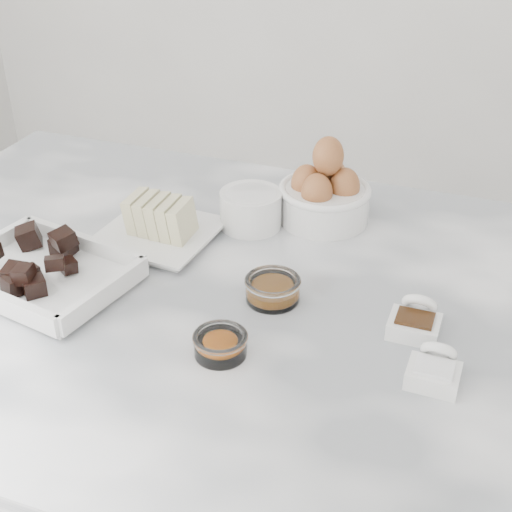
{
  "coord_description": "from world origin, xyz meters",
  "views": [
    {
      "loc": [
        0.31,
        -0.74,
        1.48
      ],
      "look_at": [
        0.02,
        0.03,
        0.98
      ],
      "focal_mm": 50.0,
      "sensor_mm": 36.0,
      "label": 1
    }
  ],
  "objects": [
    {
      "name": "salt_spoon",
      "position": [
        0.28,
        -0.09,
        0.95
      ],
      "size": [
        0.06,
        0.07,
        0.04
      ],
      "color": "white",
      "rests_on": "marble_slab"
    },
    {
      "name": "honey_bowl",
      "position": [
        0.06,
        -0.0,
        0.96
      ],
      "size": [
        0.08,
        0.08,
        0.03
      ],
      "color": "white",
      "rests_on": "marble_slab"
    },
    {
      "name": "marble_slab",
      "position": [
        0.0,
        0.0,
        0.92
      ],
      "size": [
        1.2,
        0.8,
        0.04
      ],
      "primitive_type": "cube",
      "color": "white",
      "rests_on": "cabinet"
    },
    {
      "name": "egg_bowl",
      "position": [
        0.06,
        0.23,
        0.99
      ],
      "size": [
        0.15,
        0.15,
        0.14
      ],
      "color": "white",
      "rests_on": "marble_slab"
    },
    {
      "name": "butter_plate",
      "position": [
        -0.16,
        0.09,
        0.96
      ],
      "size": [
        0.17,
        0.17,
        0.07
      ],
      "color": "white",
      "rests_on": "marble_slab"
    },
    {
      "name": "chocolate_dish",
      "position": [
        -0.25,
        -0.08,
        0.96
      ],
      "size": [
        0.26,
        0.22,
        0.06
      ],
      "color": "white",
      "rests_on": "marble_slab"
    },
    {
      "name": "vanilla_spoon",
      "position": [
        0.24,
        -0.01,
        0.96
      ],
      "size": [
        0.06,
        0.07,
        0.05
      ],
      "color": "white",
      "rests_on": "marble_slab"
    },
    {
      "name": "sugar_ramekin",
      "position": [
        -0.04,
        0.18,
        0.97
      ],
      "size": [
        0.1,
        0.1,
        0.06
      ],
      "color": "white",
      "rests_on": "marble_slab"
    },
    {
      "name": "zest_bowl",
      "position": [
        0.04,
        -0.13,
        0.96
      ],
      "size": [
        0.07,
        0.07,
        0.03
      ],
      "color": "white",
      "rests_on": "marble_slab"
    }
  ]
}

